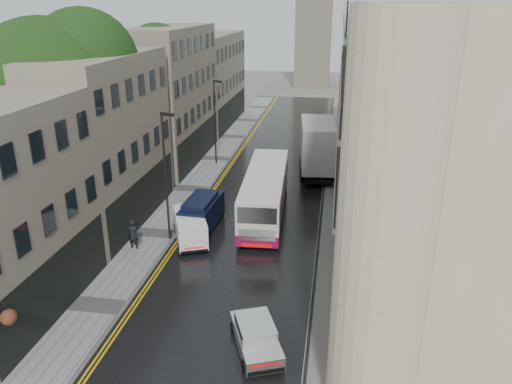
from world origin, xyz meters
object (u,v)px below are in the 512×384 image
(tree_near, at_px, (53,123))
(lamp_post_near, at_px, (166,179))
(white_lorry, at_px, (303,153))
(tree_far, at_px, (137,97))
(navy_van, at_px, (181,220))
(silver_hatchback, at_px, (245,358))
(white_van, at_px, (179,239))
(pedestrian, at_px, (133,234))
(lamp_post_far, at_px, (215,123))
(cream_bus, at_px, (242,211))

(tree_near, height_order, lamp_post_near, tree_near)
(white_lorry, bearing_deg, tree_far, 167.26)
(tree_near, relative_size, navy_van, 3.05)
(silver_hatchback, distance_m, lamp_post_near, 13.45)
(white_van, bearing_deg, lamp_post_near, 104.40)
(white_van, height_order, pedestrian, pedestrian)
(lamp_post_far, bearing_deg, white_lorry, -0.33)
(tree_far, distance_m, white_van, 18.88)
(cream_bus, bearing_deg, lamp_post_near, -161.98)
(tree_far, bearing_deg, lamp_post_near, -62.64)
(white_van, distance_m, pedestrian, 2.87)
(cream_bus, height_order, white_lorry, white_lorry)
(cream_bus, height_order, white_van, cream_bus)
(cream_bus, relative_size, white_van, 2.84)
(tree_far, bearing_deg, lamp_post_far, 10.87)
(pedestrian, bearing_deg, tree_far, -68.76)
(cream_bus, distance_m, lamp_post_far, 15.09)
(white_van, xyz_separation_m, pedestrian, (-2.87, -0.08, 0.11))
(lamp_post_near, bearing_deg, tree_near, -173.15)
(tree_far, relative_size, cream_bus, 1.08)
(white_lorry, xyz_separation_m, navy_van, (-6.76, -12.00, -1.20))
(white_lorry, bearing_deg, cream_bus, -111.30)
(white_lorry, xyz_separation_m, silver_hatchback, (-0.52, -23.58, -1.67))
(white_lorry, bearing_deg, lamp_post_near, -126.11)
(cream_bus, height_order, lamp_post_far, lamp_post_far)
(tree_far, relative_size, white_van, 3.08)
(cream_bus, bearing_deg, lamp_post_far, 106.75)
(pedestrian, height_order, lamp_post_far, lamp_post_far)
(cream_bus, distance_m, lamp_post_near, 5.32)
(white_lorry, distance_m, navy_van, 13.83)
(white_lorry, bearing_deg, silver_hatchback, -96.83)
(pedestrian, bearing_deg, silver_hatchback, 133.87)
(lamp_post_near, bearing_deg, white_van, -35.93)
(navy_van, xyz_separation_m, lamp_post_far, (-1.43, 15.16, 2.71))
(white_lorry, distance_m, pedestrian, 16.89)
(navy_van, height_order, pedestrian, navy_van)
(white_lorry, relative_size, navy_van, 1.97)
(white_lorry, height_order, navy_van, white_lorry)
(white_lorry, height_order, lamp_post_near, lamp_post_near)
(navy_van, distance_m, lamp_post_near, 3.07)
(white_lorry, relative_size, pedestrian, 4.84)
(tree_near, xyz_separation_m, navy_van, (8.41, -0.88, -5.76))
(silver_hatchback, bearing_deg, pedestrian, 110.21)
(tree_far, xyz_separation_m, lamp_post_near, (7.46, -14.42, -2.10))
(tree_near, distance_m, tree_far, 13.02)
(tree_near, bearing_deg, silver_hatchback, -40.39)
(tree_far, relative_size, lamp_post_near, 1.55)
(silver_hatchback, distance_m, pedestrian, 12.77)
(cream_bus, bearing_deg, white_lorry, 70.88)
(silver_hatchback, bearing_deg, tree_near, 117.46)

